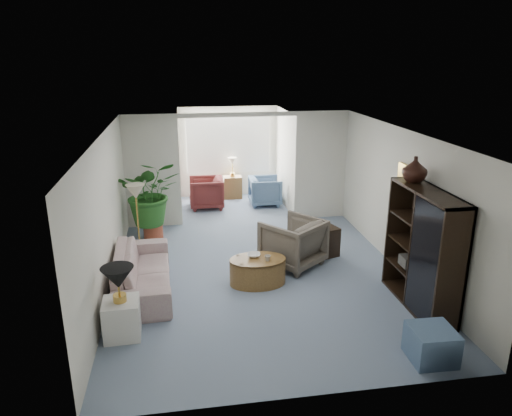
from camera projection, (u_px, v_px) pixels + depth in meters
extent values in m
plane|color=#7F93A8|center=(262.00, 279.00, 8.24)|extent=(6.00, 6.00, 0.00)
plane|color=#7F93A8|center=(234.00, 207.00, 12.09)|extent=(2.60, 2.60, 0.00)
cube|color=silver|center=(152.00, 172.00, 10.38)|extent=(1.20, 0.12, 2.50)
cube|color=silver|center=(321.00, 166.00, 10.96)|extent=(1.20, 0.12, 2.50)
cube|color=silver|center=(238.00, 115.00, 10.30)|extent=(2.60, 0.12, 0.10)
cube|color=white|center=(228.00, 145.00, 12.67)|extent=(2.20, 0.02, 1.50)
cube|color=white|center=(228.00, 145.00, 12.64)|extent=(2.20, 0.02, 1.50)
cube|color=beige|center=(407.00, 179.00, 8.00)|extent=(0.04, 0.50, 0.40)
imported|color=#B7AD9B|center=(143.00, 271.00, 7.79)|extent=(0.96, 2.26, 0.65)
cube|color=white|center=(122.00, 319.00, 6.51)|extent=(0.50, 0.50, 0.53)
cone|color=black|center=(118.00, 278.00, 6.32)|extent=(0.44, 0.44, 0.30)
cone|color=beige|center=(135.00, 192.00, 8.92)|extent=(0.36, 0.36, 0.28)
cylinder|color=olive|center=(258.00, 271.00, 8.02)|extent=(1.05, 1.05, 0.45)
imported|color=white|center=(254.00, 255.00, 8.03)|extent=(0.25, 0.25, 0.05)
imported|color=#B7AFA0|center=(268.00, 258.00, 7.87)|extent=(0.11, 0.11, 0.09)
imported|color=#655E50|center=(293.00, 242.00, 8.68)|extent=(1.33, 1.34, 0.88)
cube|color=black|center=(325.00, 242.00, 9.11)|extent=(0.57, 0.51, 0.57)
cube|color=black|center=(423.00, 250.00, 7.13)|extent=(0.44, 1.65, 1.84)
imported|color=black|center=(415.00, 169.00, 7.25)|extent=(0.38, 0.38, 0.39)
cube|color=slate|center=(431.00, 344.00, 6.03)|extent=(0.56, 0.56, 0.43)
cylinder|color=#9C442D|center=(153.00, 231.00, 10.00)|extent=(0.40, 0.40, 0.32)
imported|color=#255E20|center=(151.00, 192.00, 9.74)|extent=(1.24, 1.07, 1.38)
imported|color=slate|center=(265.00, 191.00, 12.18)|extent=(0.81, 0.79, 0.72)
imported|color=#5A1E22|center=(206.00, 193.00, 11.95)|extent=(0.87, 0.84, 0.77)
cube|color=olive|center=(233.00, 187.00, 12.79)|extent=(0.49, 0.39, 0.59)
cube|color=black|center=(437.00, 219.00, 6.58)|extent=(0.30, 0.26, 0.16)
cube|color=#393733|center=(411.00, 261.00, 7.42)|extent=(0.30, 0.26, 0.16)
cube|color=#4D4A48|center=(428.00, 245.00, 6.87)|extent=(0.30, 0.26, 0.16)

